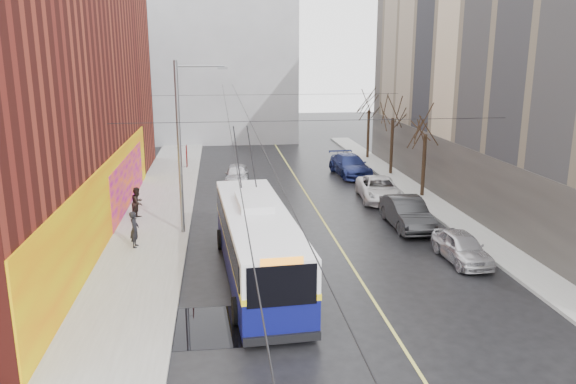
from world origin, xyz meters
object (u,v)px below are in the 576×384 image
object	(u,v)px
tree_mid	(393,108)
pedestrian_b	(138,203)
parked_car_b	(407,213)
parked_car_d	(350,165)
tree_near	(426,122)
following_car	(237,174)
trolleybus	(257,243)
streetlight_pole	(182,144)
parked_car_a	(462,247)
tree_far	(369,102)
parked_car_c	(379,189)
pedestrian_a	(135,229)

from	to	relation	value
tree_mid	pedestrian_b	bearing A→B (deg)	-150.68
parked_car_b	parked_car_d	world-z (taller)	parked_car_b
tree_near	following_car	size ratio (longest dim) A/B	1.53
trolleybus	streetlight_pole	bearing A→B (deg)	113.84
following_car	parked_car_a	bearing A→B (deg)	-56.34
tree_mid	parked_car_b	bearing A→B (deg)	-103.56
trolleybus	parked_car_d	xyz separation A→B (m)	(8.61, 19.69, -0.79)
tree_far	trolleybus	bearing A→B (deg)	-114.08
parked_car_b	pedestrian_b	world-z (taller)	pedestrian_b
tree_mid	tree_far	world-z (taller)	tree_mid
tree_far	following_car	xyz separation A→B (m)	(-12.07, -8.53, -4.43)
tree_mid	tree_far	size ratio (longest dim) A/B	1.02
following_car	pedestrian_b	size ratio (longest dim) A/B	2.33
tree_mid	parked_car_b	size ratio (longest dim) A/B	1.33
parked_car_c	following_car	bearing A→B (deg)	152.40
parked_car_c	streetlight_pole	bearing A→B (deg)	-149.73
parked_car_a	following_car	distance (m)	19.60
parked_car_a	parked_car_b	distance (m)	5.36
tree_mid	tree_far	xyz separation A→B (m)	(0.00, 7.00, -0.11)
tree_near	trolleybus	size ratio (longest dim) A/B	0.52
streetlight_pole	tree_far	bearing A→B (deg)	52.88
tree_near	pedestrian_a	xyz separation A→B (m)	(-17.47, -8.14, -3.94)
streetlight_pole	pedestrian_b	distance (m)	5.56
tree_near	parked_car_b	size ratio (longest dim) A/B	1.27
parked_car_b	parked_car_c	world-z (taller)	parked_car_b
parked_car_b	following_car	world-z (taller)	parked_car_b
trolleybus	parked_car_c	size ratio (longest dim) A/B	2.30
parked_car_b	parked_car_d	bearing A→B (deg)	90.21
tree_mid	parked_car_c	bearing A→B (deg)	-112.51
parked_car_c	parked_car_d	size ratio (longest dim) A/B	0.96
pedestrian_b	parked_car_a	bearing A→B (deg)	-97.10
following_car	parked_car_d	bearing A→B (deg)	15.52
streetlight_pole	parked_car_b	world-z (taller)	streetlight_pole
streetlight_pole	parked_car_a	xyz separation A→B (m)	(12.78, -5.56, -4.16)
pedestrian_b	tree_near	bearing A→B (deg)	-58.90
parked_car_b	parked_car_c	xyz separation A→B (m)	(0.15, 5.91, -0.09)
streetlight_pole	tree_near	world-z (taller)	streetlight_pole
tree_near	parked_car_a	xyz separation A→B (m)	(-2.36, -11.56, -4.29)
parked_car_d	pedestrian_a	size ratio (longest dim) A/B	3.13
streetlight_pole	trolleybus	distance (m)	7.92
trolleybus	following_car	bearing A→B (deg)	87.22
parked_car_b	pedestrian_a	size ratio (longest dim) A/B	2.82
parked_car_a	parked_car_d	distance (m)	18.85
parked_car_a	parked_car_c	bearing A→B (deg)	91.70
following_car	pedestrian_b	world-z (taller)	pedestrian_b
parked_car_a	following_car	xyz separation A→B (m)	(-9.71, 17.02, 0.03)
streetlight_pole	parked_car_c	size ratio (longest dim) A/B	1.69
tree_mid	pedestrian_a	xyz separation A→B (m)	(-17.47, -15.14, -4.21)
pedestrian_a	tree_mid	bearing A→B (deg)	-45.67
streetlight_pole	pedestrian_a	xyz separation A→B (m)	(-2.33, -2.14, -3.81)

